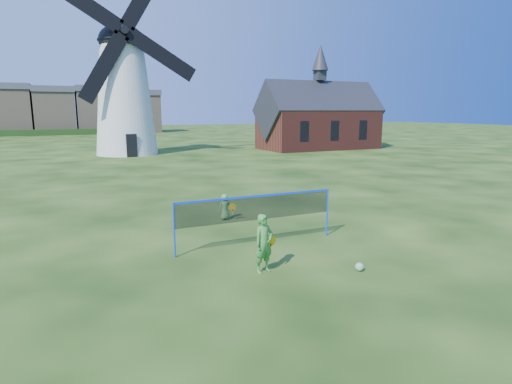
{
  "coord_description": "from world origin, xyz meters",
  "views": [
    {
      "loc": [
        -5.22,
        -11.3,
        4.0
      ],
      "look_at": [
        0.2,
        0.5,
        1.5
      ],
      "focal_mm": 29.69,
      "sensor_mm": 36.0,
      "label": 1
    }
  ],
  "objects_px": {
    "player_boy": "(225,207)",
    "play_ball": "(359,267)",
    "windmill": "(124,90)",
    "chapel": "(319,120)",
    "player_girl": "(264,244)",
    "badminton_net": "(257,209)"
  },
  "relations": [
    {
      "from": "player_girl",
      "to": "windmill",
      "type": "bearing_deg",
      "value": 72.72
    },
    {
      "from": "badminton_net",
      "to": "player_boy",
      "type": "distance_m",
      "value": 3.38
    },
    {
      "from": "chapel",
      "to": "player_girl",
      "type": "relative_size",
      "value": 8.49
    },
    {
      "from": "windmill",
      "to": "chapel",
      "type": "distance_m",
      "value": 19.78
    },
    {
      "from": "windmill",
      "to": "player_girl",
      "type": "distance_m",
      "value": 32.1
    },
    {
      "from": "windmill",
      "to": "player_girl",
      "type": "height_order",
      "value": "windmill"
    },
    {
      "from": "player_girl",
      "to": "player_boy",
      "type": "height_order",
      "value": "player_girl"
    },
    {
      "from": "player_girl",
      "to": "badminton_net",
      "type": "bearing_deg",
      "value": 54.78
    },
    {
      "from": "chapel",
      "to": "badminton_net",
      "type": "relative_size",
      "value": 2.51
    },
    {
      "from": "player_boy",
      "to": "play_ball",
      "type": "distance_m",
      "value": 6.41
    },
    {
      "from": "windmill",
      "to": "play_ball",
      "type": "relative_size",
      "value": 76.31
    },
    {
      "from": "player_boy",
      "to": "play_ball",
      "type": "bearing_deg",
      "value": 97.82
    },
    {
      "from": "windmill",
      "to": "player_boy",
      "type": "height_order",
      "value": "windmill"
    },
    {
      "from": "play_ball",
      "to": "windmill",
      "type": "bearing_deg",
      "value": 91.86
    },
    {
      "from": "play_ball",
      "to": "player_boy",
      "type": "bearing_deg",
      "value": 101.56
    },
    {
      "from": "windmill",
      "to": "chapel",
      "type": "relative_size",
      "value": 1.32
    },
    {
      "from": "chapel",
      "to": "windmill",
      "type": "bearing_deg",
      "value": 173.46
    },
    {
      "from": "player_girl",
      "to": "player_boy",
      "type": "relative_size",
      "value": 1.54
    },
    {
      "from": "windmill",
      "to": "play_ball",
      "type": "height_order",
      "value": "windmill"
    },
    {
      "from": "badminton_net",
      "to": "player_girl",
      "type": "height_order",
      "value": "badminton_net"
    },
    {
      "from": "player_girl",
      "to": "play_ball",
      "type": "height_order",
      "value": "player_girl"
    },
    {
      "from": "chapel",
      "to": "player_boy",
      "type": "distance_m",
      "value": 31.24
    }
  ]
}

